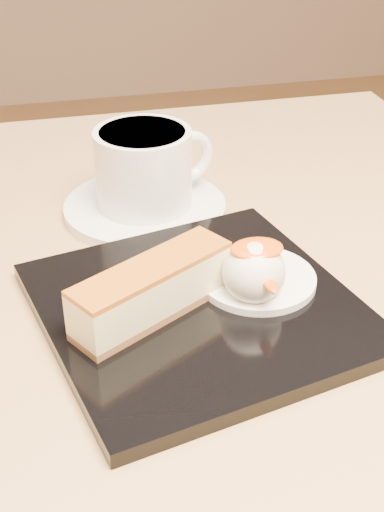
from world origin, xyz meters
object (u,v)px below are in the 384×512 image
object	(u,v)px
dessert_plate	(198,309)
cheesecake	(152,290)
table	(130,446)
ice_cream_scoop	(254,272)
saucer	(145,208)
coffee_cup	(146,166)

from	to	relation	value
dessert_plate	cheesecake	bearing A→B (deg)	-171.87
cheesecake	table	bearing A→B (deg)	87.89
dessert_plate	ice_cream_scoop	distance (m)	0.05
table	ice_cream_scoop	size ratio (longest dim) A/B	17.28
saucer	coffee_cup	world-z (taller)	coffee_cup
table	cheesecake	world-z (taller)	cheesecake
saucer	coffee_cup	distance (m)	0.04
dessert_plate	saucer	size ratio (longest dim) A/B	1.47
cheesecake	ice_cream_scoop	bearing A→B (deg)	-30.01
table	saucer	bearing A→B (deg)	72.05
cheesecake	coffee_cup	xyz separation A→B (m)	(0.03, 0.17, 0.01)
cheesecake	coffee_cup	distance (m)	0.18
cheesecake	saucer	bearing A→B (deg)	51.51
dessert_plate	cheesecake	world-z (taller)	cheesecake
ice_cream_scoop	coffee_cup	distance (m)	0.18
table	dessert_plate	bearing A→B (deg)	-29.36
cheesecake	coffee_cup	size ratio (longest dim) A/B	1.09
dessert_plate	saucer	distance (m)	0.17
dessert_plate	coffee_cup	distance (m)	0.17
ice_cream_scoop	saucer	bearing A→B (deg)	106.05
dessert_plate	coffee_cup	bearing A→B (deg)	92.49
cheesecake	coffee_cup	bearing A→B (deg)	50.85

